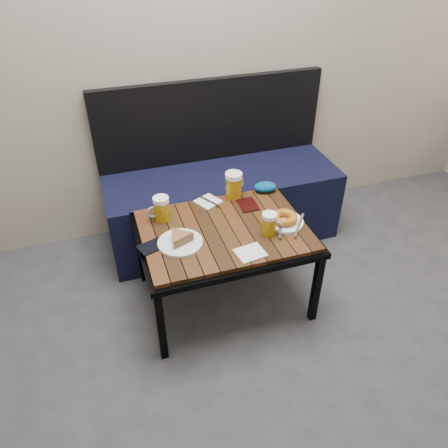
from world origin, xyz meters
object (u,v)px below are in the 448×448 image
object	(u,v)px
passport_navy	(152,246)
bench	(221,198)
cafe_table	(224,236)
beer_mug_right	(269,224)
beer_mug_left	(161,209)
plate_bagel	(284,219)
passport_burgundy	(248,205)
knit_pouch	(265,187)
beer_mug_centre	(234,185)
plate_pie	(180,240)

from	to	relation	value
passport_navy	bench	bearing A→B (deg)	120.77
cafe_table	beer_mug_right	distance (m)	0.24
cafe_table	beer_mug_left	distance (m)	0.34
bench	beer_mug_left	bearing A→B (deg)	-137.85
bench	cafe_table	distance (m)	0.61
beer_mug_right	plate_bagel	world-z (taller)	beer_mug_right
cafe_table	beer_mug_left	bearing A→B (deg)	147.49
passport_burgundy	cafe_table	bearing A→B (deg)	-137.92
cafe_table	bench	bearing A→B (deg)	73.75
passport_navy	knit_pouch	bearing A→B (deg)	95.18
plate_bagel	passport_navy	size ratio (longest dim) A/B	1.96
beer_mug_centre	passport_burgundy	distance (m)	0.13
cafe_table	beer_mug_right	bearing A→B (deg)	-28.54
plate_pie	beer_mug_left	bearing A→B (deg)	100.29
beer_mug_right	plate_pie	distance (m)	0.43
cafe_table	knit_pouch	world-z (taller)	knit_pouch
beer_mug_centre	passport_burgundy	xyz separation A→B (m)	(0.04, -0.10, -0.07)
knit_pouch	bench	bearing A→B (deg)	116.95
beer_mug_left	plate_bagel	world-z (taller)	beer_mug_left
bench	beer_mug_left	world-z (taller)	bench
plate_pie	passport_navy	distance (m)	0.13
passport_navy	knit_pouch	world-z (taller)	knit_pouch
beer_mug_centre	plate_pie	xyz separation A→B (m)	(-0.37, -0.31, -0.05)
beer_mug_right	knit_pouch	world-z (taller)	beer_mug_right
plate_pie	plate_bagel	distance (m)	0.53
passport_navy	knit_pouch	size ratio (longest dim) A/B	0.96
beer_mug_centre	plate_pie	world-z (taller)	beer_mug_centre
bench	plate_bagel	bearing A→B (deg)	-77.83
cafe_table	passport_burgundy	world-z (taller)	passport_burgundy
bench	plate_pie	bearing A→B (deg)	-122.62
bench	passport_burgundy	size ratio (longest dim) A/B	10.86
plate_bagel	passport_navy	xyz separation A→B (m)	(-0.66, 0.01, -0.02)
beer_mug_left	knit_pouch	bearing A→B (deg)	-172.02
cafe_table	plate_pie	world-z (taller)	plate_pie
plate_pie	passport_navy	bearing A→B (deg)	171.85
beer_mug_centre	knit_pouch	distance (m)	0.19
beer_mug_centre	plate_bagel	size ratio (longest dim) A/B	0.62
passport_burgundy	passport_navy	bearing A→B (deg)	-159.41
plate_bagel	passport_burgundy	size ratio (longest dim) A/B	1.82
plate_pie	passport_burgundy	size ratio (longest dim) A/B	1.63
plate_pie	plate_bagel	size ratio (longest dim) A/B	0.89
passport_navy	cafe_table	bearing A→B (deg)	77.10
beer_mug_right	passport_burgundy	size ratio (longest dim) A/B	0.89
beer_mug_left	beer_mug_right	world-z (taller)	beer_mug_left
bench	passport_burgundy	world-z (taller)	bench
beer_mug_centre	plate_bagel	world-z (taller)	beer_mug_centre
passport_burgundy	plate_bagel	bearing A→B (deg)	-59.54
plate_pie	knit_pouch	bearing A→B (deg)	29.38
cafe_table	passport_navy	distance (m)	0.36
beer_mug_left	plate_pie	distance (m)	0.23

